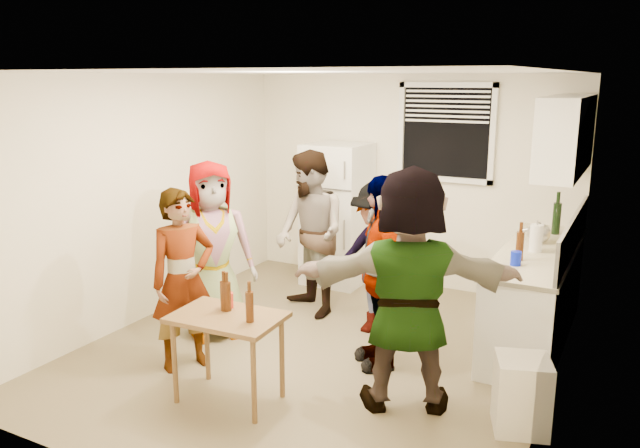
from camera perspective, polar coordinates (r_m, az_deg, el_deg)
The scene contains 23 objects.
room at distance 5.89m, azimuth -0.04°, elevation -11.41°, with size 4.00×4.50×2.50m, color white, non-canonical shape.
window at distance 7.27m, azimuth 11.41°, elevation 8.18°, with size 1.12×0.10×1.06m, color white, non-canonical shape.
refrigerator at distance 7.54m, azimuth 1.58°, elevation 0.93°, with size 0.70×0.70×1.70m, color white.
counter_lower at distance 6.27m, azimuth 19.05°, elevation -6.36°, with size 0.60×2.20×0.86m, color white.
countertop at distance 6.14m, azimuth 19.36°, elevation -2.40°, with size 0.64×2.22×0.04m, color beige.
backsplash at distance 6.07m, azimuth 22.16°, elevation -0.88°, with size 0.03×2.20×0.36m, color #ABA69D.
upper_cabinets at distance 6.14m, azimuth 21.62°, elevation 7.59°, with size 0.34×1.60×0.70m, color white.
kettle at distance 6.40m, azimuth 19.30°, elevation -1.61°, with size 0.25×0.21×0.21m, color silver, non-canonical shape.
paper_towel at distance 6.06m, azimuth 19.06°, elevation -2.40°, with size 0.12×0.12×0.25m, color white.
wine_bottle at distance 6.81m, azimuth 20.70°, elevation -0.85°, with size 0.08×0.08×0.32m, color black.
beer_bottle_counter at distance 5.73m, azimuth 17.71°, elevation -3.17°, with size 0.07×0.07×0.25m, color #47230C.
blue_cup at distance 5.57m, azimuth 17.42°, elevation -3.62°, with size 0.09×0.09×0.12m, color #0A1DD1.
picture_frame at distance 6.43m, azimuth 21.83°, elevation -1.05°, with size 0.02×0.18×0.15m, color #F5C24D.
trash_bin at distance 4.80m, azimuth 17.92°, elevation -14.80°, with size 0.37×0.37×0.54m, color white.
serving_table at distance 5.12m, azimuth -8.21°, elevation -15.58°, with size 0.83×0.55×0.70m, color brown, non-canonical shape.
beer_bottle_table at distance 4.92m, azimuth -8.70°, elevation -7.81°, with size 0.06×0.06×0.23m, color #47230C.
red_cup at distance 4.97m, azimuth -8.43°, elevation -7.58°, with size 0.09×0.09×0.12m, color red.
guest_grey at distance 6.31m, azimuth -9.56°, elevation -9.86°, with size 0.84×1.71×0.54m, color gray.
guest_stripe at distance 5.72m, azimuth -12.01°, elevation -12.51°, with size 0.57×1.57×0.38m, color #141933.
guest_back_left at distance 6.76m, azimuth -0.87°, elevation -8.08°, with size 0.84×1.74×0.66m, color brown.
guest_back_right at distance 6.30m, azimuth 5.14°, elevation -9.78°, with size 0.97×1.50×0.56m, color #414146.
guest_black at distance 5.66m, azimuth 5.45°, elevation -12.54°, with size 0.99×1.68×0.41m, color black.
guest_orange at distance 5.05m, azimuth 7.76°, elevation -15.98°, with size 1.73×1.86×0.55m, color #F06B49.
Camera 1 is at (2.50, -4.74, 2.45)m, focal length 35.00 mm.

